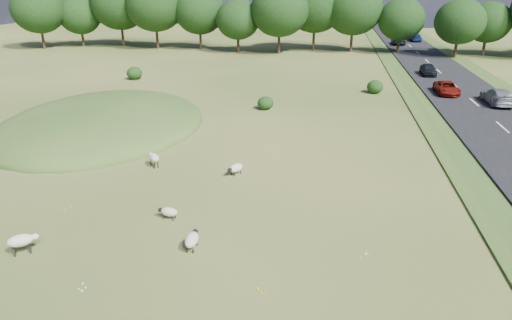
{
  "coord_description": "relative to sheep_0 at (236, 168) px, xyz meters",
  "views": [
    {
      "loc": [
        6.04,
        -21.37,
        11.21
      ],
      "look_at": [
        2.0,
        4.0,
        1.0
      ],
      "focal_mm": 32.0,
      "sensor_mm": 36.0,
      "label": 1
    }
  ],
  "objects": [
    {
      "name": "car_1",
      "position": [
        17.35,
        23.3,
        0.42
      ],
      "size": [
        2.04,
        4.42,
        1.23
      ],
      "primitive_type": "imported",
      "color": "maroon",
      "rests_on": "road"
    },
    {
      "name": "sheep_0",
      "position": [
        0.0,
        0.0,
        0.0
      ],
      "size": [
        0.98,
        1.23,
        0.7
      ],
      "rotation": [
        0.0,
        0.0,
        4.16
      ],
      "color": "beige",
      "rests_on": "ground"
    },
    {
      "name": "mound",
      "position": [
        -12.75,
        8.14,
        -0.44
      ],
      "size": [
        16.0,
        20.0,
        4.0
      ],
      "primitive_type": "ellipsoid",
      "color": "#33561E",
      "rests_on": "ground"
    },
    {
      "name": "road",
      "position": [
        19.25,
        26.14,
        -0.32
      ],
      "size": [
        8.0,
        150.0,
        0.25
      ],
      "primitive_type": "cube",
      "color": "black",
      "rests_on": "ground"
    },
    {
      "name": "car_5",
      "position": [
        21.15,
        19.82,
        0.54
      ],
      "size": [
        2.05,
        5.04,
        1.46
      ],
      "primitive_type": "imported",
      "rotation": [
        0.0,
        0.0,
        3.14
      ],
      "color": "#929398",
      "rests_on": "road"
    },
    {
      "name": "car_2",
      "position": [
        21.15,
        67.3,
        0.52
      ],
      "size": [
        1.99,
        4.9,
        1.42
      ],
      "primitive_type": "imported",
      "rotation": [
        0.0,
        0.0,
        3.14
      ],
      "color": "navy",
      "rests_on": "road"
    },
    {
      "name": "sheep_4",
      "position": [
        -7.48,
        -9.95,
        0.21
      ],
      "size": [
        1.28,
        1.07,
        0.93
      ],
      "rotation": [
        0.0,
        0.0,
        0.61
      ],
      "color": "beige",
      "rests_on": "ground"
    },
    {
      "name": "sheep_2",
      "position": [
        -0.27,
        -8.42,
        0.03
      ],
      "size": [
        0.59,
        1.3,
        0.75
      ],
      "rotation": [
        0.0,
        0.0,
        1.58
      ],
      "color": "beige",
      "rests_on": "ground"
    },
    {
      "name": "car_6",
      "position": [
        17.35,
        33.32,
        0.48
      ],
      "size": [
        1.6,
        3.97,
        1.35
      ],
      "primitive_type": "imported",
      "color": "black",
      "rests_on": "road"
    },
    {
      "name": "car_3",
      "position": [
        17.35,
        61.47,
        0.45
      ],
      "size": [
        2.13,
        4.63,
        1.29
      ],
      "primitive_type": "imported",
      "color": "black",
      "rests_on": "road"
    },
    {
      "name": "treeline",
      "position": [
        -1.81,
        51.57,
        6.12
      ],
      "size": [
        96.28,
        14.66,
        11.7
      ],
      "color": "black",
      "rests_on": "ground"
    },
    {
      "name": "ground",
      "position": [
        -0.75,
        16.14,
        -0.44
      ],
      "size": [
        160.0,
        160.0,
        0.0
      ],
      "primitive_type": "plane",
      "color": "#364E18",
      "rests_on": "ground"
    },
    {
      "name": "sheep_1",
      "position": [
        -5.42,
        0.48,
        0.17
      ],
      "size": [
        1.1,
        1.16,
        0.88
      ],
      "rotation": [
        0.0,
        0.0,
        2.31
      ],
      "color": "beige",
      "rests_on": "ground"
    },
    {
      "name": "shrubs",
      "position": [
        -4.23,
        22.87,
        0.26
      ],
      "size": [
        29.65,
        12.68,
        1.5
      ],
      "color": "black",
      "rests_on": "ground"
    },
    {
      "name": "sheep_3",
      "position": [
        -2.21,
        -5.97,
        -0.05
      ],
      "size": [
        1.1,
        0.6,
        0.62
      ],
      "rotation": [
        0.0,
        0.0,
        2.98
      ],
      "color": "beige",
      "rests_on": "ground"
    }
  ]
}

